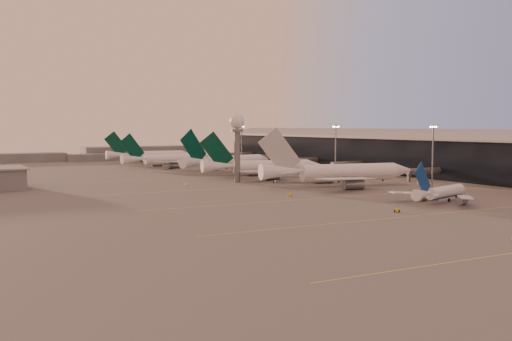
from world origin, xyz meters
name	(u,v)px	position (x,y,z in m)	size (l,w,h in m)	color
ground	(431,222)	(0.00, 0.00, 0.00)	(700.00, 700.00, 0.00)	#615E5E
taxiway_markings	(379,194)	(30.00, 56.00, 0.01)	(180.00, 185.25, 0.02)	#EEDB54
terminal	(430,154)	(107.88, 110.09, 10.52)	(57.00, 362.00, 23.04)	black
radar_tower	(237,134)	(5.00, 120.00, 20.95)	(6.40, 6.40, 31.10)	slate
mast_b	(433,154)	(55.00, 55.00, 13.74)	(3.60, 0.56, 25.00)	slate
mast_c	(336,150)	(50.00, 110.00, 13.74)	(3.60, 0.56, 25.00)	slate
mast_d	(242,144)	(48.00, 200.00, 13.74)	(3.60, 0.56, 25.00)	slate
distant_horizon	(109,154)	(2.62, 325.14, 3.89)	(165.00, 37.50, 9.00)	slate
narrowbody_mid	(442,194)	(30.99, 26.61, 2.79)	(33.98, 26.66, 13.77)	white
widebody_white	(339,176)	(33.66, 84.80, 4.16)	(67.77, 53.88, 23.98)	white
greentail_a	(264,170)	(25.90, 133.81, 3.89)	(60.40, 48.45, 22.03)	white
greentail_b	(228,164)	(27.11, 174.54, 4.07)	(61.43, 48.85, 23.06)	white
greentail_c	(166,161)	(10.22, 224.63, 3.60)	(55.93, 44.91, 20.37)	white
greentail_d	(150,157)	(15.01, 267.72, 3.74)	(58.26, 46.96, 21.15)	white
gsv_tug_mid	(397,211)	(4.07, 17.27, 0.51)	(3.93, 3.86, 0.98)	yellow
gsv_truck_b	(463,192)	(54.43, 39.52, 1.10)	(5.50, 2.43, 2.16)	silver
gsv_truck_c	(290,193)	(-1.62, 65.40, 1.11)	(4.96, 5.38, 2.18)	yellow
gsv_catering_b	(420,178)	(70.35, 77.52, 2.35)	(5.81, 2.88, 4.70)	silver
gsv_tug_far	(275,182)	(18.03, 109.62, 0.50)	(3.17, 3.92, 0.97)	silver
gsv_truck_d	(186,184)	(-20.46, 116.13, 0.97)	(2.01, 4.82, 1.91)	silver
gsv_tug_hangar	(252,172)	(33.12, 159.18, 0.58)	(3.94, 2.40, 1.12)	yellow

